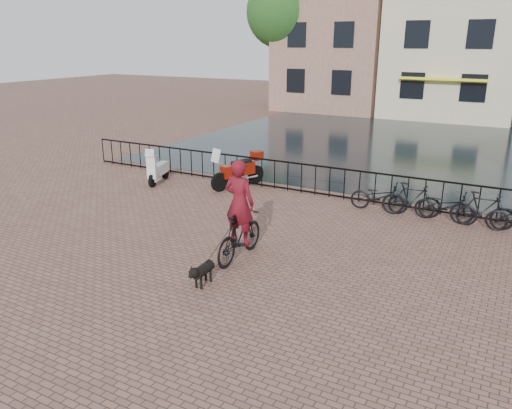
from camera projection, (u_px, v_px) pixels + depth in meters
The scene contains 14 objects.
ground at pixel (182, 305), 9.71m from camera, with size 100.00×100.00×0.00m, color brown.
canal_water at pixel (397, 146), 24.12m from camera, with size 20.00×20.00×0.00m, color black.
railing at pixel (330, 182), 16.22m from camera, with size 20.00×0.05×1.02m.
canal_house_left at pixel (344, 18), 36.09m from camera, with size 7.50×9.00×12.80m.
canal_house_mid at pixel (460, 23), 32.61m from camera, with size 8.00×9.50×11.80m.
tree_far_left at pixel (282, 12), 35.08m from camera, with size 5.04×5.04×9.27m.
cyclist at pixel (239, 216), 11.46m from camera, with size 0.88×2.05×2.80m.
dog at pixel (203, 273), 10.45m from camera, with size 0.30×0.83×0.56m.
motorcycle at pixel (238, 166), 17.25m from camera, with size 1.23×2.16×1.51m.
scooter at pixel (158, 164), 17.81m from camera, with size 0.83×1.56×1.40m.
parked_bike_0 at pixel (379, 197), 14.92m from camera, with size 0.60×1.72×0.90m, color black.
parked_bike_1 at pixel (412, 200), 14.47m from camera, with size 0.47×1.66×1.00m, color black.
parked_bike_2 at pixel (446, 206), 14.05m from camera, with size 0.60×1.72×0.90m, color black.
parked_bike_3 at pixel (482, 210), 13.60m from camera, with size 0.47×1.66×1.00m, color black.
Camera 1 is at (5.38, -6.86, 4.93)m, focal length 35.00 mm.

